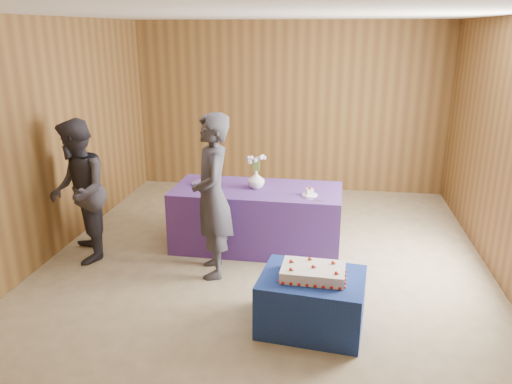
% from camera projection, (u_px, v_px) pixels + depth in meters
% --- Properties ---
extents(ground, '(6.00, 6.00, 0.00)m').
position_uv_depth(ground, '(264.00, 266.00, 5.65)').
color(ground, tan).
rests_on(ground, ground).
extents(room_shell, '(5.04, 6.04, 2.72)m').
position_uv_depth(room_shell, '(265.00, 107.00, 5.09)').
color(room_shell, brown).
rests_on(room_shell, ground).
extents(cake_table, '(0.97, 0.80, 0.50)m').
position_uv_depth(cake_table, '(311.00, 302.00, 4.44)').
color(cake_table, navy).
rests_on(cake_table, ground).
extents(serving_table, '(2.02, 0.94, 0.75)m').
position_uv_depth(serving_table, '(257.00, 218.00, 6.06)').
color(serving_table, '#512E80').
rests_on(serving_table, ground).
extents(sheet_cake, '(0.59, 0.42, 0.13)m').
position_uv_depth(sheet_cake, '(313.00, 272.00, 4.33)').
color(sheet_cake, silver).
rests_on(sheet_cake, cake_table).
extents(vase, '(0.26, 0.26, 0.21)m').
position_uv_depth(vase, '(256.00, 180.00, 5.92)').
color(vase, silver).
rests_on(vase, serving_table).
extents(flower_spray, '(0.24, 0.24, 0.18)m').
position_uv_depth(flower_spray, '(256.00, 159.00, 5.84)').
color(flower_spray, '#366D2B').
rests_on(flower_spray, vase).
extents(platter, '(0.42, 0.42, 0.02)m').
position_uv_depth(platter, '(206.00, 183.00, 6.10)').
color(platter, '#5C478F').
rests_on(platter, serving_table).
extents(plate, '(0.19, 0.19, 0.01)m').
position_uv_depth(plate, '(310.00, 195.00, 5.69)').
color(plate, white).
rests_on(plate, serving_table).
extents(cake_slice, '(0.10, 0.09, 0.09)m').
position_uv_depth(cake_slice, '(310.00, 191.00, 5.68)').
color(cake_slice, silver).
rests_on(cake_slice, plate).
extents(knife, '(0.25, 0.12, 0.00)m').
position_uv_depth(knife, '(312.00, 200.00, 5.54)').
color(knife, silver).
rests_on(knife, serving_table).
extents(guest_left, '(0.59, 0.74, 1.76)m').
position_uv_depth(guest_left, '(212.00, 197.00, 5.24)').
color(guest_left, '#34333D').
rests_on(guest_left, ground).
extents(guest_right, '(0.92, 0.99, 1.64)m').
position_uv_depth(guest_right, '(78.00, 192.00, 5.60)').
color(guest_right, '#312F39').
rests_on(guest_right, ground).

